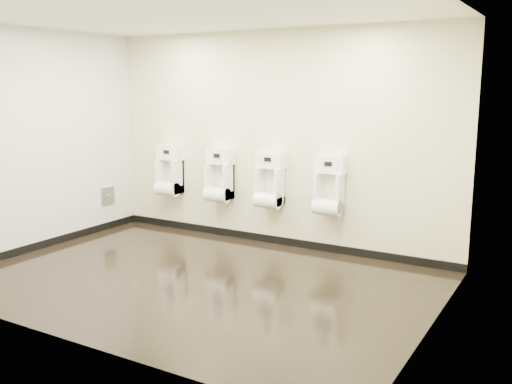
% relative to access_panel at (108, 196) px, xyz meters
% --- Properties ---
extents(ground, '(5.00, 3.50, 0.00)m').
position_rel_access_panel_xyz_m(ground, '(2.48, -1.20, -0.50)').
color(ground, black).
rests_on(ground, ground).
extents(ceiling, '(5.00, 3.50, 0.00)m').
position_rel_access_panel_xyz_m(ceiling, '(2.48, -1.20, 2.30)').
color(ceiling, silver).
extents(back_wall, '(5.00, 0.02, 2.80)m').
position_rel_access_panel_xyz_m(back_wall, '(2.48, 0.55, 0.90)').
color(back_wall, beige).
rests_on(back_wall, ground).
extents(front_wall, '(5.00, 0.02, 2.80)m').
position_rel_access_panel_xyz_m(front_wall, '(2.48, -2.95, 0.90)').
color(front_wall, beige).
rests_on(front_wall, ground).
extents(left_wall, '(0.02, 3.50, 2.80)m').
position_rel_access_panel_xyz_m(left_wall, '(-0.02, -1.20, 0.90)').
color(left_wall, beige).
rests_on(left_wall, ground).
extents(right_wall, '(0.02, 3.50, 2.80)m').
position_rel_access_panel_xyz_m(right_wall, '(4.98, -1.20, 0.90)').
color(right_wall, beige).
rests_on(right_wall, ground).
extents(tile_overlay_left, '(0.01, 3.50, 2.80)m').
position_rel_access_panel_xyz_m(tile_overlay_left, '(-0.01, -1.20, 0.90)').
color(tile_overlay_left, silver).
rests_on(tile_overlay_left, ground).
extents(skirting_back, '(5.00, 0.02, 0.10)m').
position_rel_access_panel_xyz_m(skirting_back, '(2.48, 0.54, -0.45)').
color(skirting_back, black).
rests_on(skirting_back, ground).
extents(skirting_left, '(0.02, 3.50, 0.10)m').
position_rel_access_panel_xyz_m(skirting_left, '(-0.01, -1.20, -0.45)').
color(skirting_left, black).
rests_on(skirting_left, ground).
extents(access_panel, '(0.04, 0.25, 0.25)m').
position_rel_access_panel_xyz_m(access_panel, '(0.00, 0.00, 0.00)').
color(access_panel, '#9E9EA3').
rests_on(access_panel, left_wall).
extents(urinal_0, '(0.39, 0.29, 0.72)m').
position_rel_access_panel_xyz_m(urinal_0, '(0.82, 0.42, 0.33)').
color(urinal_0, white).
rests_on(urinal_0, back_wall).
extents(urinal_1, '(0.39, 0.29, 0.72)m').
position_rel_access_panel_xyz_m(urinal_1, '(1.69, 0.42, 0.33)').
color(urinal_1, white).
rests_on(urinal_1, back_wall).
extents(urinal_2, '(0.39, 0.29, 0.72)m').
position_rel_access_panel_xyz_m(urinal_2, '(2.49, 0.42, 0.33)').
color(urinal_2, white).
rests_on(urinal_2, back_wall).
extents(urinal_3, '(0.39, 0.29, 0.72)m').
position_rel_access_panel_xyz_m(urinal_3, '(3.33, 0.42, 0.33)').
color(urinal_3, white).
rests_on(urinal_3, back_wall).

